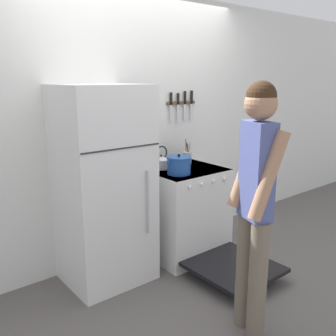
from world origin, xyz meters
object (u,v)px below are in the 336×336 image
object	(u,v)px
dutch_oven_pot	(179,165)
person	(255,198)
refrigerator	(104,186)
tea_kettle	(161,162)
utensil_jar	(187,157)
stove_range	(185,212)

from	to	relation	value
dutch_oven_pot	person	xyz separation A→B (m)	(-0.28, -1.09, 0.02)
refrigerator	person	distance (m)	1.34
tea_kettle	utensil_jar	distance (m)	0.34
stove_range	tea_kettle	distance (m)	0.56
stove_range	person	distance (m)	1.39
utensil_jar	refrigerator	bearing A→B (deg)	-174.14
dutch_oven_pot	tea_kettle	xyz separation A→B (m)	(0.01, 0.28, -0.02)
tea_kettle	dutch_oven_pot	bearing A→B (deg)	-92.74
stove_range	person	xyz separation A→B (m)	(-0.44, -1.19, 0.55)
tea_kettle	person	bearing A→B (deg)	-101.92
person	dutch_oven_pot	bearing A→B (deg)	5.65
stove_range	utensil_jar	bearing A→B (deg)	44.29
stove_range	utensil_jar	size ratio (longest dim) A/B	5.44
person	utensil_jar	bearing A→B (deg)	-4.81
refrigerator	utensil_jar	size ratio (longest dim) A/B	6.61
person	stove_range	bearing A→B (deg)	-0.57
refrigerator	dutch_oven_pot	distance (m)	0.72
dutch_oven_pot	utensil_jar	size ratio (longest dim) A/B	1.05
refrigerator	person	bearing A→B (deg)	-72.16
stove_range	utensil_jar	world-z (taller)	utensil_jar
utensil_jar	person	bearing A→B (deg)	-114.65
dutch_oven_pot	person	size ratio (longest dim) A/B	0.16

